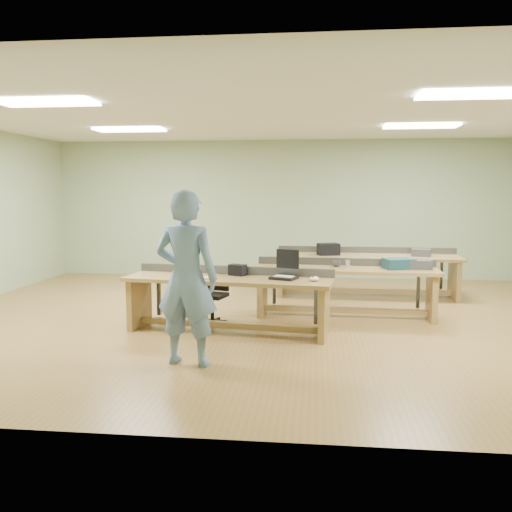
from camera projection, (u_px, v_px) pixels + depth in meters
name	position (u px, v px, depth m)	size (l,w,h in m)	color
floor	(262.00, 318.00, 8.13)	(10.00, 10.00, 0.00)	olive
ceiling	(263.00, 114.00, 7.77)	(10.00, 10.00, 0.00)	silver
wall_back	(280.00, 209.00, 11.90)	(10.00, 0.04, 3.00)	#8EA77F
wall_front	(210.00, 246.00, 4.00)	(10.00, 0.04, 3.00)	#8EA77F
fluor_panels	(263.00, 116.00, 7.77)	(6.20, 3.50, 0.03)	white
workbench_front	(229.00, 291.00, 7.31)	(2.87, 1.10, 0.86)	#9C7542
workbench_mid	(345.00, 280.00, 8.21)	(2.76, 0.84, 0.86)	#9C7542
workbench_back	(366.00, 265.00, 9.81)	(3.30, 0.98, 0.86)	#9C7542
person	(187.00, 278.00, 5.88)	(0.70, 0.46, 1.92)	slate
laptop_base	(284.00, 278.00, 7.12)	(0.32, 0.26, 0.04)	black
laptop_screen	(288.00, 259.00, 7.20)	(0.32, 0.02, 0.25)	black
keyboard	(196.00, 278.00, 7.12)	(0.49, 0.16, 0.03)	beige
trackball_mouse	(314.00, 279.00, 6.97)	(0.12, 0.14, 0.06)	white
camera_bag	(238.00, 270.00, 7.43)	(0.22, 0.14, 0.15)	black
task_chair	(213.00, 303.00, 7.82)	(0.52, 0.52, 0.79)	black
parts_bin_teal	(399.00, 264.00, 8.08)	(0.43, 0.32, 0.15)	#133840
parts_bin_grey	(414.00, 264.00, 8.09)	(0.49, 0.31, 0.13)	#333335
mug	(336.00, 263.00, 8.27)	(0.14, 0.14, 0.11)	#333335
drinks_can	(348.00, 264.00, 8.11)	(0.07, 0.07, 0.12)	silver
storage_box_back	(328.00, 249.00, 9.78)	(0.37, 0.26, 0.21)	black
tray_back	(421.00, 253.00, 9.58)	(0.32, 0.24, 0.13)	#333335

